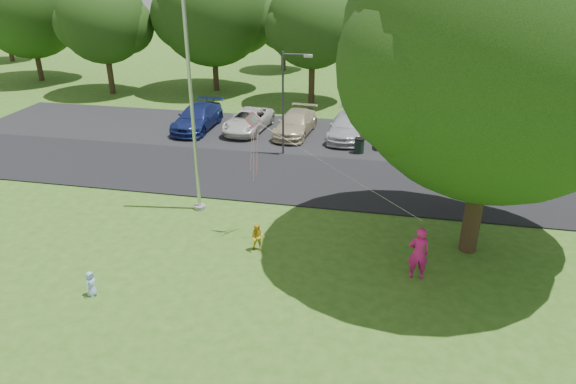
% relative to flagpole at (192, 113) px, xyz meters
% --- Properties ---
extents(ground, '(120.00, 120.00, 0.00)m').
position_rel_flagpole_xyz_m(ground, '(3.50, -5.00, -4.17)').
color(ground, '#34641A').
rests_on(ground, ground).
extents(park_road, '(60.00, 6.00, 0.06)m').
position_rel_flagpole_xyz_m(park_road, '(3.50, 4.00, -4.14)').
color(park_road, black).
rests_on(park_road, ground).
extents(parking_strip, '(42.00, 7.00, 0.06)m').
position_rel_flagpole_xyz_m(parking_strip, '(3.50, 10.50, -4.14)').
color(parking_strip, black).
rests_on(parking_strip, ground).
extents(flagpole, '(0.50, 0.50, 10.00)m').
position_rel_flagpole_xyz_m(flagpole, '(0.00, 0.00, 0.00)').
color(flagpole, '#B7BABF').
rests_on(flagpole, ground).
extents(street_lamp, '(1.54, 0.22, 5.46)m').
position_rel_flagpole_xyz_m(street_lamp, '(2.33, 7.11, -0.88)').
color(street_lamp, '#3F3F44').
rests_on(street_lamp, ground).
extents(trash_can, '(0.56, 0.56, 0.89)m').
position_rel_flagpole_xyz_m(trash_can, '(6.12, 8.00, -3.72)').
color(trash_can, black).
rests_on(trash_can, ground).
extents(big_tree, '(10.40, 9.90, 12.24)m').
position_rel_flagpole_xyz_m(big_tree, '(10.68, -1.30, 2.86)').
color(big_tree, '#332316').
rests_on(big_tree, ground).
extents(tree_row, '(64.35, 11.94, 10.88)m').
position_rel_flagpole_xyz_m(tree_row, '(5.09, 19.23, 1.55)').
color(tree_row, '#332316').
rests_on(tree_row, ground).
extents(horizon_trees, '(77.46, 7.20, 7.02)m').
position_rel_flagpole_xyz_m(horizon_trees, '(7.56, 28.88, 0.14)').
color(horizon_trees, '#332316').
rests_on(horizon_trees, ground).
extents(parked_cars, '(17.19, 5.14, 1.44)m').
position_rel_flagpole_xyz_m(parked_cars, '(2.93, 10.44, -3.43)').
color(parked_cars, navy).
rests_on(parked_cars, ground).
extents(woman, '(0.73, 0.53, 1.88)m').
position_rel_flagpole_xyz_m(woman, '(8.87, -3.42, -3.23)').
color(woman, '#DB1D79').
rests_on(woman, ground).
extents(child_yellow, '(0.53, 0.42, 1.07)m').
position_rel_flagpole_xyz_m(child_yellow, '(3.27, -2.79, -3.63)').
color(child_yellow, gold).
rests_on(child_yellow, ground).
extents(child_blue, '(0.39, 0.48, 0.86)m').
position_rel_flagpole_xyz_m(child_blue, '(-1.17, -6.48, -3.74)').
color(child_blue, '#9FBEF4').
rests_on(child_blue, ground).
extents(kite, '(6.30, 2.16, 2.77)m').
position_rel_flagpole_xyz_m(kite, '(3.02, -1.58, -0.08)').
color(kite, pink).
rests_on(kite, ground).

